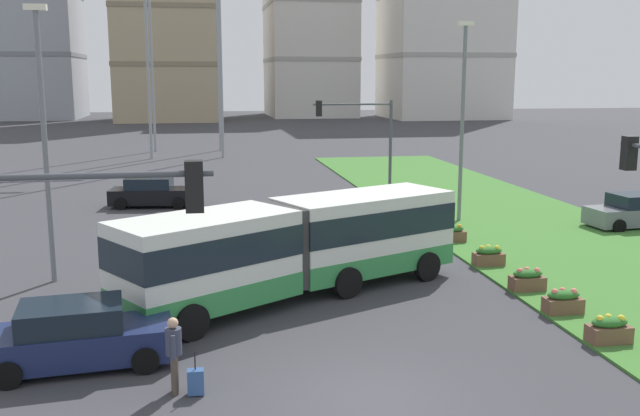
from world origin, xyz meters
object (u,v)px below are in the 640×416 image
at_px(flower_planter_3, 489,256).
at_px(traffic_light_near_left, 35,275).
at_px(flower_planter_5, 431,221).
at_px(traffic_light_far_right, 364,134).
at_px(car_black_sedan, 152,193).
at_px(flower_planter_4, 452,233).
at_px(flower_planter_2, 527,279).
at_px(streetlight_left, 44,134).
at_px(flower_planter_1, 563,301).
at_px(car_grey_wagon, 635,211).
at_px(rolling_suitcase, 196,382).
at_px(flower_planter_0, 609,329).
at_px(articulated_bus, 296,246).
at_px(streetlight_median, 463,115).
at_px(pedestrian_crossing, 174,350).
at_px(car_navy_sedan, 77,336).
at_px(apartment_tower_centre, 309,7).

height_order(flower_planter_3, traffic_light_near_left, traffic_light_near_left).
xyz_separation_m(flower_planter_5, traffic_light_far_right, (-1.82, 5.72, 3.53)).
height_order(car_black_sedan, traffic_light_near_left, traffic_light_near_left).
bearing_deg(flower_planter_4, flower_planter_2, -90.00).
distance_m(flower_planter_3, flower_planter_4, 3.82).
bearing_deg(flower_planter_5, traffic_light_near_left, -123.80).
height_order(traffic_light_near_left, streetlight_left, streetlight_left).
xyz_separation_m(flower_planter_1, flower_planter_4, (0.00, 9.24, 0.00)).
bearing_deg(flower_planter_4, car_grey_wagon, 9.30).
height_order(car_grey_wagon, traffic_light_near_left, traffic_light_near_left).
relative_size(car_black_sedan, flower_planter_3, 4.16).
bearing_deg(rolling_suitcase, streetlight_left, 116.00).
relative_size(car_grey_wagon, flower_planter_3, 4.13).
bearing_deg(car_grey_wagon, flower_planter_4, -170.70).
height_order(flower_planter_4, traffic_light_far_right, traffic_light_far_right).
bearing_deg(flower_planter_2, rolling_suitcase, -151.18).
relative_size(flower_planter_0, flower_planter_1, 1.00).
distance_m(articulated_bus, flower_planter_5, 11.55).
distance_m(car_black_sedan, streetlight_median, 16.82).
bearing_deg(flower_planter_2, flower_planter_0, -90.00).
xyz_separation_m(pedestrian_crossing, flower_planter_5, (11.06, 15.25, -0.58)).
height_order(rolling_suitcase, flower_planter_2, rolling_suitcase).
relative_size(articulated_bus, streetlight_median, 1.23).
bearing_deg(flower_planter_0, car_navy_sedan, 176.06).
bearing_deg(flower_planter_5, car_black_sedan, 147.48).
relative_size(articulated_bus, flower_planter_3, 10.46).
relative_size(flower_planter_3, flower_planter_4, 1.00).
relative_size(car_black_sedan, pedestrian_crossing, 2.63).
xyz_separation_m(rolling_suitcase, apartment_tower_centre, (19.96, 110.04, 18.32)).
height_order(articulated_bus, traffic_light_near_left, traffic_light_near_left).
distance_m(car_navy_sedan, streetlight_left, 8.98).
height_order(pedestrian_crossing, streetlight_median, streetlight_median).
relative_size(pedestrian_crossing, flower_planter_5, 1.58).
bearing_deg(streetlight_left, flower_planter_4, 11.16).
xyz_separation_m(flower_planter_0, flower_planter_4, (0.00, 11.61, 0.00)).
relative_size(pedestrian_crossing, streetlight_left, 0.19).
xyz_separation_m(car_grey_wagon, flower_planter_1, (-9.44, -10.78, -0.33)).
bearing_deg(flower_planter_2, flower_planter_3, 90.00).
bearing_deg(rolling_suitcase, articulated_bus, 64.72).
bearing_deg(articulated_bus, flower_planter_2, -6.62).
xyz_separation_m(rolling_suitcase, traffic_light_far_right, (8.79, 21.17, 3.64)).
distance_m(car_black_sedan, pedestrian_crossing, 23.55).
bearing_deg(articulated_bus, traffic_light_near_left, -117.43).
height_order(pedestrian_crossing, flower_planter_0, pedestrian_crossing).
height_order(car_navy_sedan, streetlight_median, streetlight_median).
height_order(pedestrian_crossing, rolling_suitcase, pedestrian_crossing).
xyz_separation_m(streetlight_median, apartment_tower_centre, (7.46, 93.06, 13.50)).
bearing_deg(car_grey_wagon, flower_planter_1, -131.20).
height_order(rolling_suitcase, streetlight_median, streetlight_median).
xyz_separation_m(flower_planter_5, traffic_light_near_left, (-12.91, -19.28, 3.50)).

